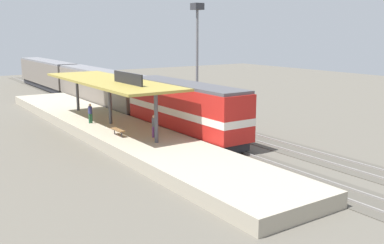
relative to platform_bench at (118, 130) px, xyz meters
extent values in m
plane|color=#5B564C|center=(8.00, 4.52, -1.34)|extent=(120.00, 120.00, 0.00)
cube|color=#4E4941|center=(6.00, 4.52, -1.32)|extent=(3.20, 110.00, 0.04)
cube|color=gray|center=(5.28, 4.52, -1.26)|extent=(0.10, 110.00, 0.16)
cube|color=gray|center=(6.72, 4.52, -1.26)|extent=(0.10, 110.00, 0.16)
cube|color=#4E4941|center=(10.60, 4.52, -1.32)|extent=(3.20, 110.00, 0.04)
cube|color=gray|center=(9.88, 4.52, -1.26)|extent=(0.10, 110.00, 0.16)
cube|color=gray|center=(11.32, 4.52, -1.26)|extent=(0.10, 110.00, 0.16)
cube|color=#A89E89|center=(1.40, 4.52, -0.89)|extent=(6.00, 44.00, 0.90)
cylinder|color=#47474C|center=(1.40, -3.48, 1.36)|extent=(0.28, 0.28, 3.60)
cylinder|color=#47474C|center=(1.40, 4.52, 1.36)|extent=(0.28, 0.28, 3.60)
cylinder|color=#47474C|center=(1.40, 12.52, 1.36)|extent=(0.28, 0.28, 3.60)
cube|color=#A38E3D|center=(1.40, 4.52, 3.26)|extent=(5.20, 18.00, 0.20)
cube|color=black|center=(1.40, 0.92, 3.81)|extent=(0.12, 4.80, 0.90)
cylinder|color=#333338|center=(0.00, -0.65, -0.23)|extent=(0.07, 0.07, 0.42)
cylinder|color=#333338|center=(0.00, 0.65, -0.23)|extent=(0.07, 0.07, 0.42)
cube|color=brown|center=(0.00, 0.00, 0.02)|extent=(0.44, 1.70, 0.08)
cube|color=#28282D|center=(6.00, -0.09, -0.83)|extent=(2.60, 13.60, 0.70)
cube|color=red|center=(6.00, -0.09, 1.27)|extent=(2.90, 14.40, 3.50)
cube|color=#4C4C51|center=(6.00, -0.09, 3.14)|extent=(2.78, 14.11, 0.24)
cube|color=silver|center=(6.00, -0.09, 1.00)|extent=(2.93, 14.43, 0.56)
cube|color=#28282D|center=(6.00, 17.91, -0.83)|extent=(2.60, 19.20, 0.70)
cube|color=slate|center=(6.00, 17.91, 1.17)|extent=(2.90, 20.00, 3.30)
cube|color=slate|center=(6.00, 17.91, 2.94)|extent=(2.78, 19.60, 0.24)
cube|color=#28282D|center=(6.00, 38.71, -0.83)|extent=(2.60, 19.20, 0.70)
cube|color=slate|center=(6.00, 38.71, 1.17)|extent=(2.90, 20.00, 3.30)
cube|color=slate|center=(6.00, 38.71, 2.94)|extent=(2.78, 19.60, 0.24)
cylinder|color=slate|center=(13.80, 9.24, 4.16)|extent=(0.28, 0.28, 11.00)
cube|color=#333338|center=(13.80, 9.24, 10.01)|extent=(1.10, 1.10, 0.70)
cylinder|color=#23603D|center=(-0.06, 5.68, -0.02)|extent=(0.16, 0.16, 0.84)
cylinder|color=#23603D|center=(0.12, 5.68, -0.02)|extent=(0.16, 0.16, 0.84)
cylinder|color=navy|center=(0.03, 5.68, 0.72)|extent=(0.34, 0.34, 0.64)
sphere|color=tan|center=(0.03, 5.68, 1.15)|extent=(0.23, 0.23, 0.23)
cylinder|color=#663375|center=(1.97, -1.97, -0.02)|extent=(0.16, 0.16, 0.84)
cylinder|color=#663375|center=(2.15, -1.97, -0.02)|extent=(0.16, 0.16, 0.84)
cylinder|color=#4C4C51|center=(2.06, -1.97, 0.72)|extent=(0.34, 0.34, 0.64)
sphere|color=tan|center=(2.06, -1.97, 1.15)|extent=(0.23, 0.23, 0.23)
camera|label=1|loc=(-13.71, -30.27, 7.37)|focal=41.11mm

